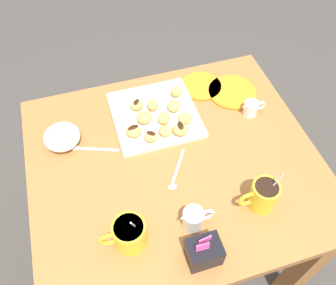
{
  "coord_description": "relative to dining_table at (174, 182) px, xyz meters",
  "views": [
    {
      "loc": [
        0.21,
        0.62,
        1.71
      ],
      "look_at": [
        0.0,
        -0.06,
        0.77
      ],
      "focal_mm": 37.87,
      "sensor_mm": 36.0,
      "label": 1
    }
  ],
  "objects": [
    {
      "name": "beignet_5",
      "position": [
        -0.08,
        -0.14,
        0.17
      ],
      "size": [
        0.07,
        0.07,
        0.03
      ],
      "primitive_type": "ellipsoid",
      "rotation": [
        0.0,
        0.0,
        2.63
      ],
      "color": "#DBA351",
      "rests_on": "pastry_plate_square"
    },
    {
      "name": "saucer_orange_right",
      "position": [
        -0.3,
        -0.23,
        0.15
      ],
      "size": [
        0.18,
        0.18,
        0.01
      ],
      "primitive_type": "cylinder",
      "color": "orange",
      "rests_on": "dining_table"
    },
    {
      "name": "ice_cream_bowl",
      "position": [
        0.34,
        -0.18,
        0.18
      ],
      "size": [
        0.12,
        0.12,
        0.09
      ],
      "color": "silver",
      "rests_on": "dining_table"
    },
    {
      "name": "sugar_caddy",
      "position": [
        0.02,
        0.33,
        0.18
      ],
      "size": [
        0.09,
        0.07,
        0.11
      ],
      "color": "black",
      "rests_on": "dining_table"
    },
    {
      "name": "cream_pitcher_white",
      "position": [
        0.02,
        0.23,
        0.18
      ],
      "size": [
        0.1,
        0.06,
        0.07
      ],
      "color": "silver",
      "rests_on": "dining_table"
    },
    {
      "name": "beignet_0",
      "position": [
        -0.01,
        -0.16,
        0.18
      ],
      "size": [
        0.06,
        0.07,
        0.03
      ],
      "primitive_type": "ellipsoid",
      "rotation": [
        0.0,
        0.0,
        2.74
      ],
      "color": "#DBA351",
      "rests_on": "pastry_plate_square"
    },
    {
      "name": "beignet_10",
      "position": [
        -0.05,
        -0.09,
        0.18
      ],
      "size": [
        0.06,
        0.06,
        0.04
      ],
      "primitive_type": "ellipsoid",
      "rotation": [
        0.0,
        0.0,
        1.38
      ],
      "color": "#DBA351",
      "rests_on": "pastry_plate_square"
    },
    {
      "name": "dining_table",
      "position": [
        0.0,
        0.0,
        0.0
      ],
      "size": [
        0.94,
        0.83,
        0.75
      ],
      "color": "#A36633",
      "rests_on": "ground_plane"
    },
    {
      "name": "beignet_2",
      "position": [
        0.05,
        -0.18,
        0.18
      ],
      "size": [
        0.07,
        0.07,
        0.04
      ],
      "primitive_type": "ellipsoid",
      "rotation": [
        0.0,
        0.0,
        5.27
      ],
      "color": "#DBA351",
      "rests_on": "pastry_plate_square"
    },
    {
      "name": "chocolate_drizzle_10",
      "position": [
        -0.05,
        -0.09,
        0.2
      ],
      "size": [
        0.02,
        0.04,
        0.0
      ],
      "primitive_type": "ellipsoid",
      "rotation": [
        0.0,
        0.0,
        1.51
      ],
      "color": "black",
      "rests_on": "beignet_10"
    },
    {
      "name": "loose_spoon_near_saucer",
      "position": [
        0.26,
        -0.12,
        0.15
      ],
      "size": [
        0.16,
        0.07,
        0.01
      ],
      "color": "silver",
      "rests_on": "dining_table"
    },
    {
      "name": "beignet_3",
      "position": [
        -0.06,
        -0.2,
        0.17
      ],
      "size": [
        0.06,
        0.07,
        0.03
      ],
      "primitive_type": "ellipsoid",
      "rotation": [
        0.0,
        0.0,
        5.89
      ],
      "color": "#DBA351",
      "rests_on": "pastry_plate_square"
    },
    {
      "name": "coffee_mug_yellow_left",
      "position": [
        -0.2,
        0.23,
        0.19
      ],
      "size": [
        0.12,
        0.08,
        0.15
      ],
      "color": "yellow",
      "rests_on": "dining_table"
    },
    {
      "name": "saucer_orange_left",
      "position": [
        -0.2,
        -0.3,
        0.15
      ],
      "size": [
        0.16,
        0.16,
        0.01
      ],
      "primitive_type": "cylinder",
      "color": "orange",
      "rests_on": "dining_table"
    },
    {
      "name": "chocolate_drizzle_7",
      "position": [
        0.05,
        -0.09,
        0.19
      ],
      "size": [
        0.03,
        0.03,
        0.0
      ],
      "primitive_type": "ellipsoid",
      "rotation": [
        0.0,
        0.0,
        5.59
      ],
      "color": "black",
      "rests_on": "beignet_7"
    },
    {
      "name": "loose_spoon_by_plate",
      "position": [
        0.01,
        0.06,
        0.15
      ],
      "size": [
        0.1,
        0.14,
        0.01
      ],
      "color": "silver",
      "rests_on": "dining_table"
    },
    {
      "name": "chocolate_sauce_pitcher",
      "position": [
        -0.32,
        -0.12,
        0.17
      ],
      "size": [
        0.09,
        0.05,
        0.06
      ],
      "color": "silver",
      "rests_on": "dining_table"
    },
    {
      "name": "coffee_mug_yellow_right",
      "position": [
        0.2,
        0.23,
        0.19
      ],
      "size": [
        0.13,
        0.09,
        0.14
      ],
      "color": "yellow",
      "rests_on": "dining_table"
    },
    {
      "name": "beignet_1",
      "position": [
        0.1,
        -0.13,
        0.18
      ],
      "size": [
        0.06,
        0.06,
        0.04
      ],
      "primitive_type": "ellipsoid",
      "rotation": [
        0.0,
        0.0,
        6.04
      ],
      "color": "#DBA351",
      "rests_on": "pastry_plate_square"
    },
    {
      "name": "beignet_7",
      "position": [
        0.05,
        -0.09,
        0.18
      ],
      "size": [
        0.06,
        0.06,
        0.03
      ],
      "primitive_type": "ellipsoid",
      "rotation": [
        0.0,
        0.0,
        5.14
      ],
      "color": "#DBA351",
      "rests_on": "pastry_plate_square"
    },
    {
      "name": "beignet_9",
      "position": [
        0.01,
        -0.23,
        0.18
      ],
      "size": [
        0.05,
        0.06,
        0.04
      ],
      "primitive_type": "ellipsoid",
      "rotation": [
        0.0,
        0.0,
        1.29
      ],
      "color": "#DBA351",
      "rests_on": "pastry_plate_square"
    },
    {
      "name": "pastry_plate_square",
      "position": [
        0.01,
        -0.2,
        0.15
      ],
      "size": [
        0.3,
        0.3,
        0.02
      ],
      "primitive_type": "cube",
      "color": "silver",
      "rests_on": "dining_table"
    },
    {
      "name": "beignet_6",
      "position": [
        -0.09,
        -0.27,
        0.18
      ],
      "size": [
        0.06,
        0.06,
        0.04
      ],
      "primitive_type": "ellipsoid",
      "rotation": [
        0.0,
        0.0,
        0.7
      ],
      "color": "#DBA351",
      "rests_on": "pastry_plate_square"
    },
    {
      "name": "beignet_4",
      "position": [
        0.06,
        -0.24,
        0.18
      ],
      "size": [
        0.06,
        0.06,
        0.03
      ],
      "primitive_type": "ellipsoid",
      "rotation": [
        0.0,
        0.0,
        4.26
      ],
      "color": "#DBA351",
      "rests_on": "pastry_plate_square"
    },
    {
      "name": "chocolate_drizzle_4",
      "position": [
        0.06,
        -0.24,
        0.19
      ],
      "size": [
        0.03,
        0.03,
        0.0
      ],
      "primitive_type": "ellipsoid",
      "rotation": [
        0.0,
        0.0,
        4.05
      ],
      "color": "black",
      "rests_on": "beignet_4"
    },
    {
      "name": "beignet_8",
      "position": [
        -0.0,
        -0.1,
        0.17
      ],
      "size": [
        0.06,
        0.06,
        0.03
      ],
      "primitive_type": "ellipsoid",
      "rotation": [
        0.0,
        0.0,
        5.24
      ],
      "color": "#DBA351",
      "rests_on": "pastry_plate_square"
    },
    {
      "name": "ground_plane",
      "position": [
        0.0,
        0.0,
        -0.61
      ],
      "size": [
        8.0,
        8.0,
        0.0
      ],
      "primitive_type": "plane",
      "color": "#423D38"
    },
    {
      "name": "chocolate_drizzle_1",
      "position": [
        0.1,
        -0.13,
        0.2
      ],
      "size": [
        0.04,
        0.02,
        0.0
      ],
      "primitive_type": "ellipsoid",
      "rotation": [
        0.0,
        0.0,
        6.49
      ],
      "color": "black",
      "rests_on": "beignet_1"
    }
  ]
}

